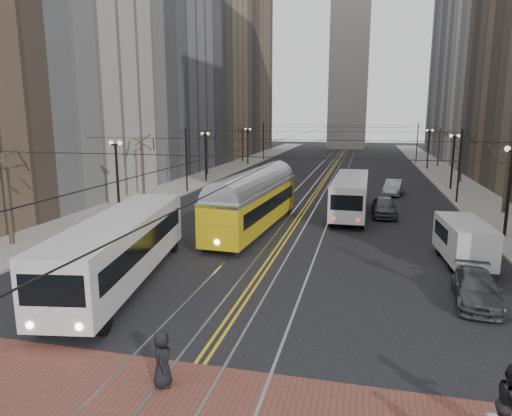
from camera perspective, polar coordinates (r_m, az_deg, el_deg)
The scene contains 20 objects.
ground at distance 16.11m, azimuth -5.75°, elevation -17.12°, with size 260.00×260.00×0.00m, color black.
sidewalk_left at distance 62.07m, azimuth -5.21°, elevation 4.28°, with size 5.00×140.00×0.15m, color gray.
sidewalk_right at distance 59.71m, azimuth 23.27°, elevation 3.12°, with size 5.00×140.00×0.15m, color gray.
streetcar_rails at distance 59.03m, azimuth 8.76°, elevation 3.76°, with size 4.80×130.00×0.02m, color gray.
centre_lines at distance 59.03m, azimuth 8.76°, elevation 3.77°, with size 0.42×130.00×0.01m, color gold.
building_left_mid at distance 67.27m, azimuth -14.19°, elevation 19.00°, with size 16.00×20.00×34.00m, color slate.
building_left_midfar at distance 87.60m, azimuth -9.20°, elevation 23.30°, with size 20.00×20.00×52.00m, color #817059.
building_left_far at distance 104.58m, azimuth -3.60°, elevation 18.10°, with size 16.00×20.00×40.00m, color brown.
building_right_far at distance 102.22m, azimuth 26.34°, elevation 17.16°, with size 16.00×20.00×40.00m, color slate.
lamp_posts at distance 42.64m, azimuth 6.99°, elevation 4.72°, with size 27.60×57.20×5.60m.
street_trees at distance 49.06m, azimuth 7.87°, elevation 5.56°, with size 31.68×53.28×5.60m.
trolley_wires at distance 48.56m, azimuth 7.86°, elevation 6.65°, with size 25.96×120.00×6.60m.
transit_bus at distance 22.09m, azimuth -16.46°, elevation -5.12°, with size 2.63×12.64×3.16m, color silver.
streetcar at distance 31.29m, azimuth -0.23°, elevation 0.19°, with size 2.53×13.64×3.21m, color gold.
rear_bus at distance 36.83m, azimuth 11.71°, elevation 1.47°, with size 2.49×11.47×2.99m, color silver.
cargo_van at distance 26.38m, azimuth 24.49°, elevation -3.99°, with size 2.00×5.20×2.30m, color silver.
sedan_grey at distance 36.96m, azimuth 15.73°, elevation 0.17°, with size 1.82×4.53×1.54m, color #44474D.
sedan_silver at distance 47.50m, azimuth 16.79°, elevation 2.48°, with size 1.55×4.45×1.47m, color #9C9EA3.
sedan_parked at distance 21.38m, azimuth 25.86°, elevation -9.06°, with size 1.75×4.32×1.25m, color #3A3D41.
pedestrian_a at distance 14.03m, azimuth -11.64°, elevation -17.96°, with size 0.82×0.53×1.68m, color black.
Camera 1 is at (4.79, -13.34, 7.67)m, focal length 32.00 mm.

